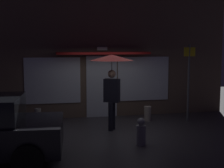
# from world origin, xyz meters

# --- Properties ---
(ground_plane) EXTENTS (18.00, 18.00, 0.00)m
(ground_plane) POSITION_xyz_m (0.00, 0.00, 0.00)
(ground_plane) COLOR #38353A
(building_facade) EXTENTS (9.36, 1.00, 4.36)m
(building_facade) POSITION_xyz_m (-0.00, 2.34, 2.16)
(building_facade) COLOR brown
(building_facade) RESTS_ON ground
(person_with_umbrella) EXTENTS (1.29, 1.29, 2.29)m
(person_with_umbrella) POSITION_xyz_m (-0.01, 0.29, 1.84)
(person_with_umbrella) COLOR black
(person_with_umbrella) RESTS_ON ground
(street_sign_post) EXTENTS (0.40, 0.07, 2.60)m
(street_sign_post) POSITION_xyz_m (2.78, 0.99, 1.47)
(street_sign_post) COLOR #595B60
(street_sign_post) RESTS_ON ground
(sidewalk_bollard) EXTENTS (0.24, 0.24, 0.50)m
(sidewalk_bollard) POSITION_xyz_m (1.42, 1.23, 0.25)
(sidewalk_bollard) COLOR #B2A899
(sidewalk_bollard) RESTS_ON ground
(sidewalk_bollard_2) EXTENTS (0.21, 0.21, 0.50)m
(sidewalk_bollard_2) POSITION_xyz_m (-2.24, 1.61, 0.25)
(sidewalk_bollard_2) COLOR #9E998E
(sidewalk_bollard_2) RESTS_ON ground
(fire_hydrant) EXTENTS (0.25, 0.25, 0.71)m
(fire_hydrant) POSITION_xyz_m (0.43, -1.32, 0.33)
(fire_hydrant) COLOR gray
(fire_hydrant) RESTS_ON ground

